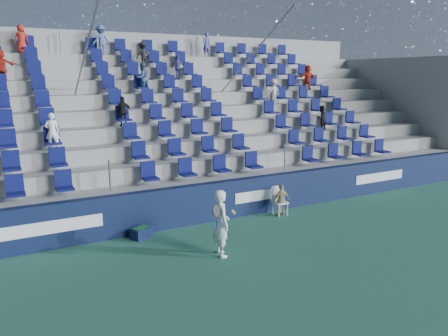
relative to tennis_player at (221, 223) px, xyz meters
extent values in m
plane|color=#2C684E|center=(1.03, -0.66, -0.85)|extent=(70.00, 70.00, 0.00)
cube|color=#101A3C|center=(1.03, 2.49, -0.25)|extent=(24.00, 0.30, 1.20)
cube|color=white|center=(-3.97, 2.33, -0.23)|extent=(3.20, 0.02, 0.34)
cube|color=white|center=(2.53, 2.33, -0.23)|extent=(1.60, 0.02, 0.34)
cube|color=white|center=(8.03, 2.33, -0.23)|extent=(2.40, 0.02, 0.34)
cube|color=#9A9A95|center=(1.03, 3.07, -0.25)|extent=(24.00, 0.85, 1.20)
cube|color=#9A9A95|center=(1.03, 3.92, 0.00)|extent=(24.00, 0.85, 1.70)
cube|color=#9A9A95|center=(1.03, 4.77, 0.25)|extent=(24.00, 0.85, 2.20)
cube|color=#9A9A95|center=(1.03, 5.62, 0.50)|extent=(24.00, 0.85, 2.70)
cube|color=#9A9A95|center=(1.03, 6.47, 0.75)|extent=(24.00, 0.85, 3.20)
cube|color=#9A9A95|center=(1.03, 7.32, 1.00)|extent=(24.00, 0.85, 3.70)
cube|color=#9A9A95|center=(1.03, 8.17, 1.25)|extent=(24.00, 0.85, 4.20)
cube|color=#9A9A95|center=(1.03, 9.02, 1.50)|extent=(24.00, 0.85, 4.70)
cube|color=#9A9A95|center=(1.03, 9.87, 1.75)|extent=(24.00, 0.85, 5.20)
cube|color=#9A9A95|center=(1.03, 10.54, 2.25)|extent=(24.00, 0.50, 6.20)
cube|color=#9A9A95|center=(12.88, 6.47, 1.75)|extent=(0.30, 7.65, 5.20)
cube|color=#0C114C|center=(1.03, 3.07, 0.70)|extent=(16.05, 0.50, 0.70)
cube|color=#0C114C|center=(1.03, 3.92, 1.20)|extent=(16.05, 0.50, 0.70)
cube|color=#0C114C|center=(1.03, 4.77, 1.70)|extent=(16.05, 0.50, 0.70)
cube|color=#0C114C|center=(1.03, 5.62, 2.20)|extent=(16.05, 0.50, 0.70)
cube|color=#0C114C|center=(1.03, 6.47, 2.70)|extent=(16.05, 0.50, 0.70)
cube|color=#0C114C|center=(1.03, 7.32, 3.20)|extent=(16.05, 0.50, 0.70)
cube|color=#0C114C|center=(1.03, 8.17, 3.70)|extent=(16.05, 0.50, 0.70)
cube|color=#0C114C|center=(1.03, 9.02, 4.20)|extent=(16.05, 0.50, 0.70)
cube|color=#0C114C|center=(1.03, 9.87, 4.70)|extent=(16.05, 0.50, 0.70)
cylinder|color=gray|center=(-1.97, 6.47, 3.50)|extent=(0.06, 7.68, 4.55)
cylinder|color=gray|center=(4.03, 6.47, 3.50)|extent=(0.06, 7.68, 4.55)
imported|color=black|center=(1.08, 8.97, 4.37)|extent=(0.75, 0.59, 1.03)
imported|color=white|center=(-3.18, 4.72, 1.92)|extent=(0.45, 0.34, 1.12)
imported|color=black|center=(-0.79, 5.57, 2.35)|extent=(0.59, 0.26, 1.00)
imported|color=red|center=(-4.24, 8.12, 3.88)|extent=(1.02, 0.45, 1.06)
imported|color=#40548E|center=(-0.41, 9.82, 4.94)|extent=(0.86, 0.65, 1.18)
imported|color=#454D99|center=(4.41, 9.82, 4.91)|extent=(0.41, 0.28, 1.11)
imported|color=#3A4481|center=(2.28, 8.12, 3.85)|extent=(0.58, 0.25, 0.98)
imported|color=black|center=(7.08, 4.72, 1.85)|extent=(0.57, 0.49, 0.99)
imported|color=#3B5482|center=(0.47, 7.27, 3.43)|extent=(0.68, 0.60, 1.16)
imported|color=#AF2217|center=(-3.40, 9.82, 4.89)|extent=(0.58, 0.44, 1.07)
imported|color=red|center=(8.36, 7.27, 3.42)|extent=(1.07, 0.38, 1.14)
imported|color=beige|center=(5.88, 6.42, 2.87)|extent=(0.73, 0.51, 1.03)
imported|color=white|center=(0.00, 0.00, 0.00)|extent=(0.50, 0.68, 1.69)
cylinder|color=navy|center=(-0.25, -0.25, 0.12)|extent=(0.03, 0.03, 0.28)
torus|color=black|center=(-0.25, -0.25, 0.42)|extent=(0.30, 0.17, 0.28)
plane|color=#262626|center=(-0.25, -0.25, 0.42)|extent=(0.30, 0.16, 0.29)
sphere|color=#C5D932|center=(0.25, -0.20, 0.28)|extent=(0.07, 0.07, 0.07)
sphere|color=#C5D932|center=(0.25, -0.14, 0.31)|extent=(0.07, 0.07, 0.07)
cube|color=white|center=(3.13, 1.89, -0.42)|extent=(0.41, 0.41, 0.04)
cube|color=white|center=(3.13, 2.09, -0.16)|extent=(0.41, 0.04, 0.51)
cylinder|color=white|center=(2.96, 1.73, -0.64)|extent=(0.03, 0.03, 0.41)
cylinder|color=white|center=(3.29, 1.73, -0.64)|extent=(0.03, 0.03, 0.41)
cylinder|color=white|center=(2.96, 2.06, -0.64)|extent=(0.03, 0.03, 0.41)
cylinder|color=white|center=(3.29, 2.06, -0.64)|extent=(0.03, 0.03, 0.41)
imported|color=tan|center=(3.13, 1.84, -0.33)|extent=(0.61, 0.27, 1.03)
cube|color=#10193B|center=(-1.40, 2.09, -0.70)|extent=(0.64, 0.55, 0.30)
cube|color=#1E662D|center=(-1.40, 2.09, -0.63)|extent=(0.51, 0.42, 0.18)
camera|label=1|loc=(-4.77, -9.02, 3.60)|focal=35.00mm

